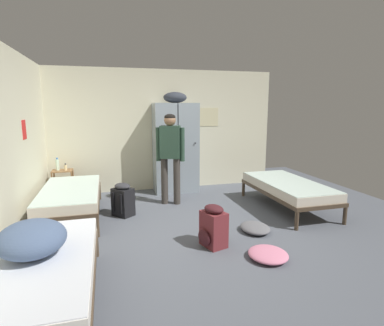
# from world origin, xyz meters

# --- Properties ---
(ground_plane) EXTENTS (7.78, 7.78, 0.00)m
(ground_plane) POSITION_xyz_m (0.00, 0.00, 0.00)
(ground_plane) COLOR #565B66
(room_backdrop) EXTENTS (4.86, 4.92, 2.55)m
(room_backdrop) POSITION_xyz_m (-1.20, 1.23, 1.27)
(room_backdrop) COLOR beige
(room_backdrop) RESTS_ON ground_plane
(locker_bank) EXTENTS (0.90, 0.55, 2.07)m
(locker_bank) POSITION_xyz_m (0.17, 2.15, 0.97)
(locker_bank) COLOR #8C99A3
(locker_bank) RESTS_ON ground_plane
(shelf_unit) EXTENTS (0.38, 0.30, 0.57)m
(shelf_unit) POSITION_xyz_m (-2.07, 2.17, 0.35)
(shelf_unit) COLOR brown
(shelf_unit) RESTS_ON ground_plane
(bed_left_front) EXTENTS (0.90, 1.90, 0.49)m
(bed_left_front) POSITION_xyz_m (-1.82, -1.41, 0.38)
(bed_left_front) COLOR #473828
(bed_left_front) RESTS_ON ground_plane
(bed_right) EXTENTS (0.90, 1.90, 0.49)m
(bed_right) POSITION_xyz_m (1.82, 0.50, 0.38)
(bed_right) COLOR #473828
(bed_right) RESTS_ON ground_plane
(bed_left_rear) EXTENTS (0.90, 1.90, 0.49)m
(bed_left_rear) POSITION_xyz_m (-1.82, 1.02, 0.38)
(bed_left_rear) COLOR #473828
(bed_left_rear) RESTS_ON ground_plane
(bedding_heap) EXTENTS (0.58, 0.61, 0.31)m
(bedding_heap) POSITION_xyz_m (-1.89, -1.33, 0.65)
(bedding_heap) COLOR slate
(bedding_heap) RESTS_ON bed_left_front
(person_traveler) EXTENTS (0.49, 0.32, 1.65)m
(person_traveler) POSITION_xyz_m (-0.11, 1.31, 1.00)
(person_traveler) COLOR #3D3833
(person_traveler) RESTS_ON ground_plane
(water_bottle) EXTENTS (0.06, 0.06, 0.24)m
(water_bottle) POSITION_xyz_m (-2.15, 2.19, 0.68)
(water_bottle) COLOR silver
(water_bottle) RESTS_ON shelf_unit
(lotion_bottle) EXTENTS (0.05, 0.05, 0.13)m
(lotion_bottle) POSITION_xyz_m (-2.00, 2.13, 0.63)
(lotion_bottle) COLOR beige
(lotion_bottle) RESTS_ON shelf_unit
(backpack_maroon) EXTENTS (0.39, 0.38, 0.55)m
(backpack_maroon) POSITION_xyz_m (0.05, -0.60, 0.26)
(backpack_maroon) COLOR maroon
(backpack_maroon) RESTS_ON ground_plane
(backpack_black) EXTENTS (0.42, 0.41, 0.55)m
(backpack_black) POSITION_xyz_m (-0.99, 0.89, 0.26)
(backpack_black) COLOR black
(backpack_black) RESTS_ON ground_plane
(clothes_pile_grey) EXTENTS (0.41, 0.50, 0.11)m
(clothes_pile_grey) POSITION_xyz_m (0.80, -0.31, 0.06)
(clothes_pile_grey) COLOR slate
(clothes_pile_grey) RESTS_ON ground_plane
(clothes_pile_pink) EXTENTS (0.47, 0.50, 0.11)m
(clothes_pile_pink) POSITION_xyz_m (0.57, -1.09, 0.05)
(clothes_pile_pink) COLOR pink
(clothes_pile_pink) RESTS_ON ground_plane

